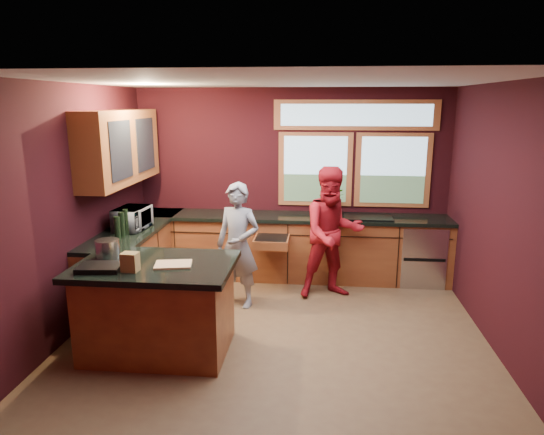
% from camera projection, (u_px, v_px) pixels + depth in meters
% --- Properties ---
extents(floor, '(4.50, 4.50, 0.00)m').
position_uv_depth(floor, '(279.00, 329.00, 5.46)').
color(floor, brown).
rests_on(floor, ground).
extents(room_shell, '(4.52, 4.02, 2.71)m').
position_uv_depth(room_shell, '(229.00, 166.00, 5.41)').
color(room_shell, black).
rests_on(room_shell, ground).
extents(back_counter, '(4.50, 0.64, 0.93)m').
position_uv_depth(back_counter, '(303.00, 247.00, 6.97)').
color(back_counter, '#5E2816').
rests_on(back_counter, floor).
extents(left_counter, '(0.64, 2.30, 0.93)m').
position_uv_depth(left_counter, '(137.00, 261.00, 6.36)').
color(left_counter, '#5E2816').
rests_on(left_counter, floor).
extents(island, '(1.55, 1.05, 0.95)m').
position_uv_depth(island, '(158.00, 307.00, 4.90)').
color(island, '#5E2816').
rests_on(island, floor).
extents(person_grey, '(0.65, 0.53, 1.56)m').
position_uv_depth(person_grey, '(238.00, 245.00, 5.96)').
color(person_grey, slate).
rests_on(person_grey, floor).
extents(person_red, '(0.98, 0.86, 1.71)m').
position_uv_depth(person_red, '(333.00, 233.00, 6.22)').
color(person_red, maroon).
rests_on(person_red, floor).
extents(microwave, '(0.38, 0.53, 0.28)m').
position_uv_depth(microwave, '(132.00, 218.00, 6.10)').
color(microwave, '#999999').
rests_on(microwave, left_counter).
extents(potted_plant, '(0.36, 0.31, 0.40)m').
position_uv_depth(potted_plant, '(332.00, 201.00, 6.83)').
color(potted_plant, '#999999').
rests_on(potted_plant, back_counter).
extents(paper_towel, '(0.12, 0.12, 0.28)m').
position_uv_depth(paper_towel, '(326.00, 206.00, 6.80)').
color(paper_towel, white).
rests_on(paper_towel, back_counter).
extents(cutting_board, '(0.39, 0.31, 0.02)m').
position_uv_depth(cutting_board, '(173.00, 264.00, 4.72)').
color(cutting_board, tan).
rests_on(cutting_board, island).
extents(stock_pot, '(0.24, 0.24, 0.18)m').
position_uv_depth(stock_pot, '(108.00, 248.00, 4.97)').
color(stock_pot, silver).
rests_on(stock_pot, island).
extents(paper_bag, '(0.16, 0.13, 0.18)m').
position_uv_depth(paper_bag, '(130.00, 262.00, 4.54)').
color(paper_bag, brown).
rests_on(paper_bag, island).
extents(black_tray, '(0.43, 0.32, 0.05)m').
position_uv_depth(black_tray, '(100.00, 268.00, 4.58)').
color(black_tray, black).
rests_on(black_tray, island).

